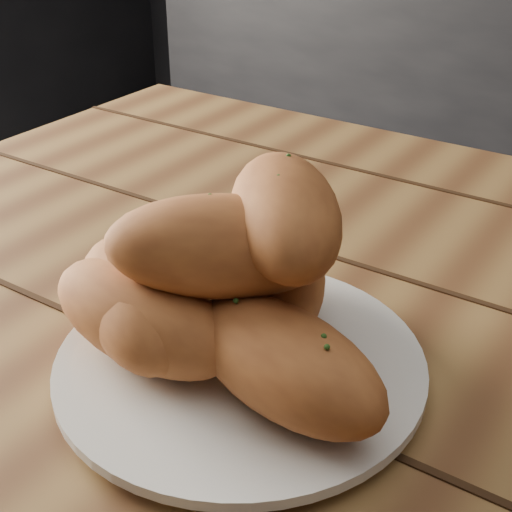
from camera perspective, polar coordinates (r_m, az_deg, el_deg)
The scene contains 2 objects.
plate at distance 0.51m, azimuth -1.25°, elevation -8.78°, with size 0.26×0.26×0.02m.
bread_rolls at distance 0.48m, azimuth -2.83°, elevation -2.49°, with size 0.29×0.24×0.14m.
Camera 1 is at (0.15, -0.42, 1.08)m, focal length 50.00 mm.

